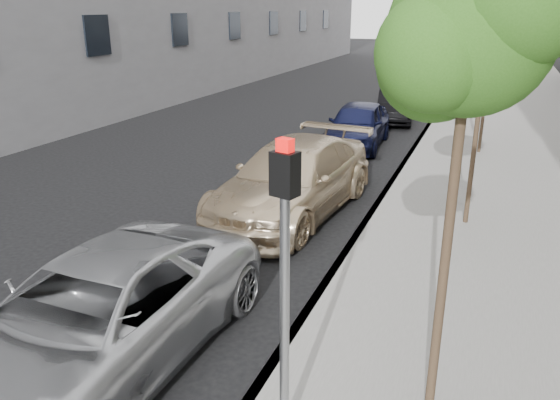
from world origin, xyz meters
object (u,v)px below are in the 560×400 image
Objects in this scene: signal_pole at (285,264)px; sedan_rear at (403,89)px; minivan at (97,317)px; suv at (293,179)px; tree_far at (495,27)px; sedan_blue at (358,125)px; tree_mid at (488,46)px; sedan_black at (395,106)px; tree_near at (474,33)px.

signal_pole is 23.43m from sedan_rear.
suv reaches higher than minivan.
suv is at bearing -118.77° from tree_far.
sedan_blue is at bearing 96.95° from suv.
minivan is (-4.22, -6.83, -3.07)m from tree_mid.
suv is 16.49m from sedan_rear.
suv is (-3.84, -0.48, -3.00)m from tree_mid.
signal_pole is 0.83× the size of sedan_black.
sedan_rear is (-4.06, 22.50, -3.67)m from tree_near.
tree_far reaches higher than sedan_black.
tree_mid is 1.02× the size of sedan_blue.
sedan_rear is at bearing 87.65° from sedan_black.
sedan_black is (-3.56, 17.64, -3.67)m from tree_near.
tree_near is 1.28× the size of sedan_black.
suv is 1.28× the size of sedan_blue.
sedan_blue is at bearing -103.36° from sedan_black.
tree_mid is 1.37× the size of signal_pole.
sedan_black is at bearing 94.29° from suv.
tree_far is at bearing 99.51° from signal_pole.
tree_mid reaches higher than sedan_blue.
tree_mid is 0.84× the size of minivan.
sedan_black is at bearing 107.73° from tree_mid.
tree_near reaches higher than sedan_rear.
sedan_black is 0.87× the size of sedan_rear.
tree_far is 1.07× the size of sedan_blue.
suv is (-3.84, -6.98, -3.14)m from tree_far.
tree_far reaches higher than sedan_blue.
sedan_blue is (-3.99, -0.15, -3.21)m from tree_far.
sedan_rear reaches higher than sedan_black.
sedan_blue is at bearing -177.84° from tree_far.
tree_near reaches higher than signal_pole.
sedan_black is (0.27, 11.63, -0.17)m from suv.
sedan_rear is at bearing 96.43° from suv.
sedan_blue is (-3.99, 12.85, -3.57)m from tree_near.
tree_mid is at bearing 12.85° from suv.
sedan_rear is (-0.07, 9.65, -0.09)m from sedan_blue.
signal_pole is 0.72× the size of sedan_rear.
tree_far is at bearing 90.00° from tree_near.
minivan reaches higher than sedan_rear.
sedan_blue is (0.23, 13.18, 0.00)m from minivan.
tree_mid reaches higher than sedan_black.
sedan_black is at bearing 127.50° from tree_far.
tree_far is (0.00, 6.50, 0.14)m from tree_mid.
sedan_blue is at bearing -92.25° from sedan_rear.
tree_mid reaches higher than suv.
tree_near is 0.90× the size of suv.
sedan_black is (-2.10, 18.37, -1.53)m from signal_pole.
sedan_black is at bearing 112.11° from signal_pole.
tree_far reaches higher than signal_pole.
tree_mid is 4.89m from suv.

